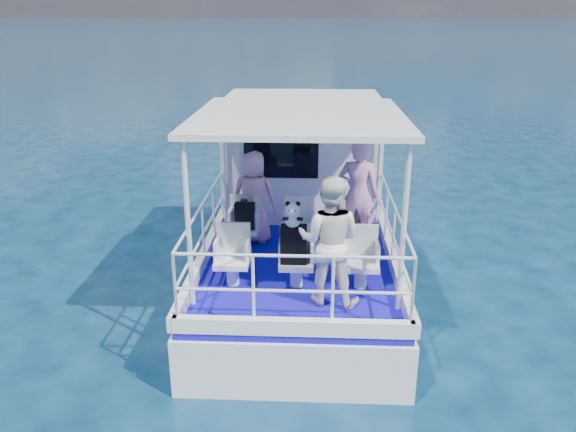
% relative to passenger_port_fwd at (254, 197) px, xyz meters
% --- Properties ---
extents(ground, '(2000.00, 2000.00, 0.00)m').
position_rel_passenger_port_fwd_xyz_m(ground, '(0.76, -0.55, -1.67)').
color(ground, '#071F37').
rests_on(ground, ground).
extents(hull, '(3.00, 7.00, 1.60)m').
position_rel_passenger_port_fwd_xyz_m(hull, '(0.76, 0.45, -1.67)').
color(hull, white).
rests_on(hull, ground).
extents(deck, '(2.90, 6.90, 0.10)m').
position_rel_passenger_port_fwd_xyz_m(deck, '(0.76, 0.45, -0.82)').
color(deck, '#150BA0').
rests_on(deck, hull).
extents(cabin, '(2.85, 2.00, 2.20)m').
position_rel_passenger_port_fwd_xyz_m(cabin, '(0.76, 1.75, 0.33)').
color(cabin, white).
rests_on(cabin, deck).
extents(canopy, '(3.00, 3.20, 0.08)m').
position_rel_passenger_port_fwd_xyz_m(canopy, '(0.76, -0.75, 1.47)').
color(canopy, white).
rests_on(canopy, cabin).
extents(canopy_posts, '(2.77, 2.97, 2.20)m').
position_rel_passenger_port_fwd_xyz_m(canopy_posts, '(0.76, -0.80, 0.33)').
color(canopy_posts, white).
rests_on(canopy_posts, deck).
extents(railings, '(2.84, 3.59, 1.00)m').
position_rel_passenger_port_fwd_xyz_m(railings, '(0.76, -1.12, -0.27)').
color(railings, white).
rests_on(railings, deck).
extents(seat_port_fwd, '(0.48, 0.46, 0.38)m').
position_rel_passenger_port_fwd_xyz_m(seat_port_fwd, '(-0.14, -0.35, -0.58)').
color(seat_port_fwd, silver).
rests_on(seat_port_fwd, deck).
extents(seat_center_fwd, '(0.48, 0.46, 0.38)m').
position_rel_passenger_port_fwd_xyz_m(seat_center_fwd, '(0.76, -0.35, -0.58)').
color(seat_center_fwd, silver).
rests_on(seat_center_fwd, deck).
extents(seat_stbd_fwd, '(0.48, 0.46, 0.38)m').
position_rel_passenger_port_fwd_xyz_m(seat_stbd_fwd, '(1.66, -0.35, -0.58)').
color(seat_stbd_fwd, silver).
rests_on(seat_stbd_fwd, deck).
extents(seat_port_aft, '(0.48, 0.46, 0.38)m').
position_rel_passenger_port_fwd_xyz_m(seat_port_aft, '(-0.14, -1.65, -0.58)').
color(seat_port_aft, silver).
rests_on(seat_port_aft, deck).
extents(seat_center_aft, '(0.48, 0.46, 0.38)m').
position_rel_passenger_port_fwd_xyz_m(seat_center_aft, '(0.76, -1.65, -0.58)').
color(seat_center_aft, silver).
rests_on(seat_center_aft, deck).
extents(seat_stbd_aft, '(0.48, 0.46, 0.38)m').
position_rel_passenger_port_fwd_xyz_m(seat_stbd_aft, '(1.66, -1.65, -0.58)').
color(seat_stbd_aft, silver).
rests_on(seat_stbd_aft, deck).
extents(passenger_port_fwd, '(0.63, 0.49, 1.54)m').
position_rel_passenger_port_fwd_xyz_m(passenger_port_fwd, '(0.00, 0.00, 0.00)').
color(passenger_port_fwd, pink).
rests_on(passenger_port_fwd, deck).
extents(passenger_stbd_fwd, '(0.74, 0.57, 1.81)m').
position_rel_passenger_port_fwd_xyz_m(passenger_stbd_fwd, '(1.69, -0.23, 0.14)').
color(passenger_stbd_fwd, pink).
rests_on(passenger_stbd_fwd, deck).
extents(passenger_stbd_aft, '(0.97, 0.83, 1.74)m').
position_rel_passenger_port_fwd_xyz_m(passenger_stbd_aft, '(1.20, -2.09, 0.10)').
color(passenger_stbd_aft, white).
rests_on(passenger_stbd_aft, deck).
extents(backpack_port, '(0.32, 0.18, 0.42)m').
position_rel_passenger_port_fwd_xyz_m(backpack_port, '(-0.11, -0.41, -0.18)').
color(backpack_port, black).
rests_on(backpack_port, seat_port_fwd).
extents(backpack_center, '(0.36, 0.20, 0.54)m').
position_rel_passenger_port_fwd_xyz_m(backpack_center, '(0.72, -1.70, -0.12)').
color(backpack_center, black).
rests_on(backpack_center, seat_center_aft).
extents(compact_camera, '(0.11, 0.06, 0.06)m').
position_rel_passenger_port_fwd_xyz_m(compact_camera, '(-0.11, -0.41, 0.06)').
color(compact_camera, black).
rests_on(compact_camera, backpack_port).
extents(panda, '(0.23, 0.19, 0.36)m').
position_rel_passenger_port_fwd_xyz_m(panda, '(0.71, -1.73, 0.32)').
color(panda, white).
rests_on(panda, backpack_center).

